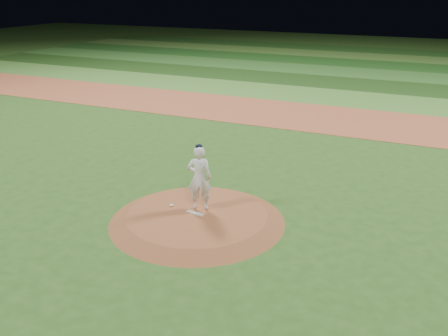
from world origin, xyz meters
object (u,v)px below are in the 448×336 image
(pitchers_mound, at_px, (197,217))
(pitching_rubber, at_px, (195,213))
(rosin_bag, at_px, (172,205))
(pitcher_on_mound, at_px, (199,178))

(pitchers_mound, xyz_separation_m, pitching_rubber, (-0.06, -0.01, 0.14))
(pitchers_mound, bearing_deg, rosin_bag, 171.70)
(pitchers_mound, xyz_separation_m, pitcher_on_mound, (-0.10, 0.39, 1.18))
(pitchers_mound, height_order, pitching_rubber, pitching_rubber)
(pitching_rubber, relative_size, rosin_bag, 4.84)
(pitching_rubber, bearing_deg, pitchers_mound, 19.82)
(pitchers_mound, relative_size, pitching_rubber, 9.21)
(pitching_rubber, height_order, pitcher_on_mound, pitcher_on_mound)
(pitchers_mound, height_order, pitcher_on_mound, pitcher_on_mound)
(pitchers_mound, relative_size, rosin_bag, 44.55)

